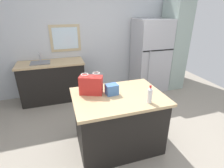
# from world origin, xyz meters

# --- Properties ---
(ground) EXTENTS (6.50, 6.50, 0.00)m
(ground) POSITION_xyz_m (0.00, 0.00, 0.00)
(ground) COLOR #9E9384
(back_wall) EXTENTS (5.41, 0.13, 2.70)m
(back_wall) POSITION_xyz_m (-0.01, 2.23, 1.35)
(back_wall) COLOR silver
(back_wall) RESTS_ON ground
(kitchen_island) EXTENTS (1.27, 0.93, 0.86)m
(kitchen_island) POSITION_xyz_m (-0.20, -0.01, 0.44)
(kitchen_island) COLOR black
(kitchen_island) RESTS_ON ground
(refrigerator) EXTENTS (0.82, 0.76, 1.77)m
(refrigerator) POSITION_xyz_m (1.29, 1.79, 0.88)
(refrigerator) COLOR #B7B7BC
(refrigerator) RESTS_ON ground
(tall_cabinet) EXTENTS (0.45, 0.68, 2.20)m
(tall_cabinet) POSITION_xyz_m (1.95, 1.79, 1.10)
(tall_cabinet) COLOR #9EB2A8
(tall_cabinet) RESTS_ON ground
(sink_counter) EXTENTS (1.41, 0.61, 1.09)m
(sink_counter) POSITION_xyz_m (-1.12, 1.86, 0.46)
(sink_counter) COLOR black
(sink_counter) RESTS_ON ground
(shopping_bag) EXTENTS (0.35, 0.26, 0.31)m
(shopping_bag) POSITION_xyz_m (-0.55, 0.16, 1.00)
(shopping_bag) COLOR red
(shopping_bag) RESTS_ON kitchen_island
(small_box) EXTENTS (0.18, 0.15, 0.15)m
(small_box) POSITION_xyz_m (-0.27, 0.06, 0.94)
(small_box) COLOR #4775B7
(small_box) RESTS_ON kitchen_island
(bottle) EXTENTS (0.06, 0.06, 0.24)m
(bottle) POSITION_xyz_m (0.12, -0.32, 0.97)
(bottle) COLOR white
(bottle) RESTS_ON kitchen_island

